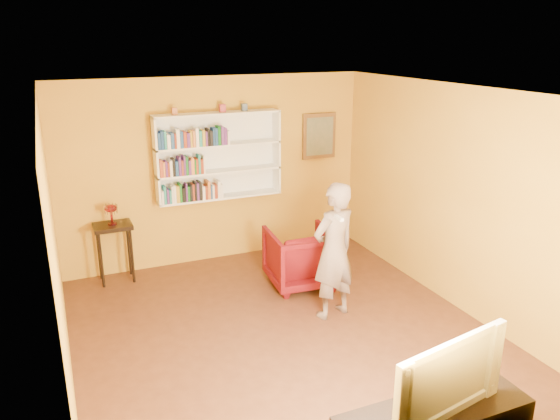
{
  "coord_description": "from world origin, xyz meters",
  "views": [
    {
      "loc": [
        -2.19,
        -4.96,
        3.24
      ],
      "look_at": [
        0.26,
        0.75,
        1.24
      ],
      "focal_mm": 35.0,
      "sensor_mm": 36.0,
      "label": 1
    }
  ],
  "objects_px": {
    "bookshelf": "(217,156)",
    "television": "(439,372)",
    "console_table": "(113,234)",
    "person": "(334,251)",
    "armchair": "(301,257)",
    "ruby_lustre": "(111,210)"
  },
  "relations": [
    {
      "from": "armchair",
      "to": "television",
      "type": "xyz_separation_m",
      "value": [
        -0.49,
        -3.4,
        0.48
      ]
    },
    {
      "from": "console_table",
      "to": "television",
      "type": "height_order",
      "value": "television"
    },
    {
      "from": "bookshelf",
      "to": "console_table",
      "type": "relative_size",
      "value": 2.2
    },
    {
      "from": "armchair",
      "to": "television",
      "type": "distance_m",
      "value": 3.46
    },
    {
      "from": "ruby_lustre",
      "to": "armchair",
      "type": "relative_size",
      "value": 0.32
    },
    {
      "from": "armchair",
      "to": "person",
      "type": "relative_size",
      "value": 0.52
    },
    {
      "from": "console_table",
      "to": "television",
      "type": "relative_size",
      "value": 0.74
    },
    {
      "from": "bookshelf",
      "to": "console_table",
      "type": "height_order",
      "value": "bookshelf"
    },
    {
      "from": "bookshelf",
      "to": "person",
      "type": "bearing_deg",
      "value": -71.72
    },
    {
      "from": "bookshelf",
      "to": "television",
      "type": "height_order",
      "value": "bookshelf"
    },
    {
      "from": "person",
      "to": "bookshelf",
      "type": "bearing_deg",
      "value": -85.91
    },
    {
      "from": "console_table",
      "to": "armchair",
      "type": "distance_m",
      "value": 2.54
    },
    {
      "from": "armchair",
      "to": "television",
      "type": "relative_size",
      "value": 0.78
    },
    {
      "from": "bookshelf",
      "to": "television",
      "type": "xyz_separation_m",
      "value": [
        0.25,
        -4.66,
        -0.72
      ]
    },
    {
      "from": "ruby_lustre",
      "to": "person",
      "type": "relative_size",
      "value": 0.17
    },
    {
      "from": "person",
      "to": "television",
      "type": "height_order",
      "value": "person"
    },
    {
      "from": "bookshelf",
      "to": "television",
      "type": "bearing_deg",
      "value": -86.99
    },
    {
      "from": "person",
      "to": "console_table",
      "type": "bearing_deg",
      "value": -56.03
    },
    {
      "from": "television",
      "to": "person",
      "type": "bearing_deg",
      "value": 68.53
    },
    {
      "from": "bookshelf",
      "to": "console_table",
      "type": "bearing_deg",
      "value": -174.08
    },
    {
      "from": "ruby_lustre",
      "to": "television",
      "type": "relative_size",
      "value": 0.25
    },
    {
      "from": "console_table",
      "to": "bookshelf",
      "type": "bearing_deg",
      "value": 5.92
    }
  ]
}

